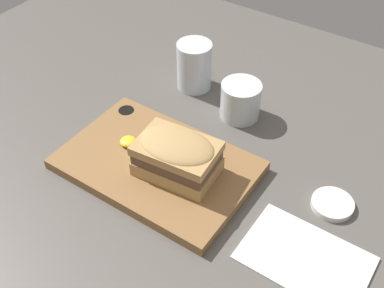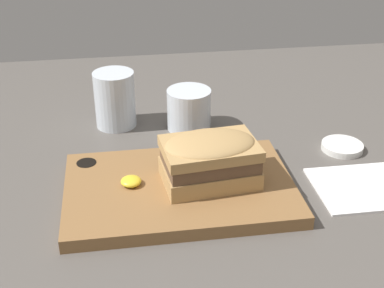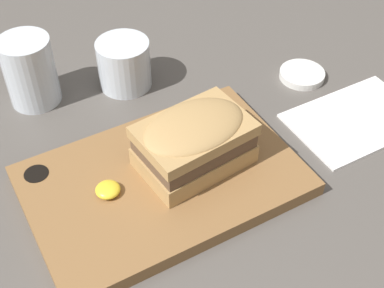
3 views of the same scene
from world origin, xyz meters
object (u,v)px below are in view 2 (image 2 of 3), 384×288
at_px(napkin, 376,186).
at_px(condiment_dish, 342,147).
at_px(serving_board, 179,189).
at_px(water_glass, 115,103).
at_px(wine_glass, 189,111).
at_px(sandwich, 210,158).

xyz_separation_m(napkin, condiment_dish, (-0.01, 0.12, 0.00)).
height_order(serving_board, napkin, serving_board).
bearing_deg(water_glass, wine_glass, -13.85).
height_order(sandwich, condiment_dish, sandwich).
xyz_separation_m(water_glass, wine_glass, (0.13, -0.03, -0.01)).
distance_m(sandwich, wine_glass, 0.22).
bearing_deg(serving_board, wine_glass, 77.69).
distance_m(water_glass, condiment_dish, 0.42).
height_order(wine_glass, napkin, wine_glass).
height_order(sandwich, water_glass, water_glass).
bearing_deg(sandwich, serving_board, 179.31).
distance_m(napkin, condiment_dish, 0.12).
height_order(sandwich, napkin, sandwich).
bearing_deg(wine_glass, water_glass, 166.15).
relative_size(water_glass, condiment_dish, 1.47).
xyz_separation_m(serving_board, wine_glass, (0.05, 0.22, 0.02)).
distance_m(serving_board, wine_glass, 0.22).
height_order(napkin, condiment_dish, condiment_dish).
xyz_separation_m(sandwich, wine_glass, (0.00, 0.22, -0.03)).
height_order(water_glass, napkin, water_glass).
distance_m(serving_board, condiment_dish, 0.31).
bearing_deg(napkin, wine_glass, 136.37).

